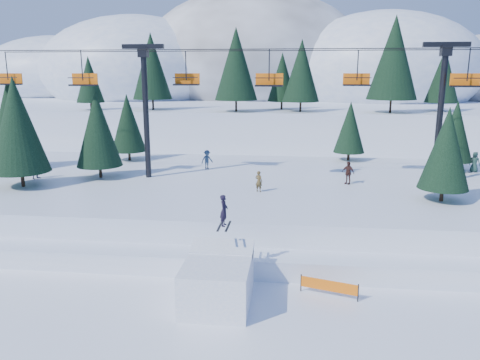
# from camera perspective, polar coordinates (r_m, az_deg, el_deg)

# --- Properties ---
(ground) EXTENTS (160.00, 160.00, 0.00)m
(ground) POSITION_cam_1_polar(r_m,az_deg,el_deg) (20.65, -1.34, -18.06)
(ground) COLOR white
(ground) RESTS_ON ground
(mid_shelf) EXTENTS (70.00, 22.00, 2.50)m
(mid_shelf) POSITION_cam_1_polar(r_m,az_deg,el_deg) (36.84, 2.50, -1.87)
(mid_shelf) COLOR white
(mid_shelf) RESTS_ON ground
(berm) EXTENTS (70.00, 6.00, 1.10)m
(berm) POSITION_cam_1_polar(r_m,az_deg,el_deg) (27.57, 0.96, -8.55)
(berm) COLOR white
(berm) RESTS_ON ground
(mountain_ridge) EXTENTS (119.00, 60.17, 26.46)m
(mountain_ridge) POSITION_cam_1_polar(r_m,az_deg,el_deg) (91.17, 1.88, 12.25)
(mountain_ridge) COLOR white
(mountain_ridge) RESTS_ON ground
(jump_kicker) EXTENTS (3.08, 4.33, 4.91)m
(jump_kicker) POSITION_cam_1_polar(r_m,az_deg,el_deg) (22.41, -2.74, -12.13)
(jump_kicker) COLOR white
(jump_kicker) RESTS_ON ground
(chairlift) EXTENTS (46.93, 3.21, 10.28)m
(chairlift) POSITION_cam_1_polar(r_m,az_deg,el_deg) (35.66, 3.57, 10.77)
(chairlift) COLOR black
(chairlift) RESTS_ON mid_shelf
(conifer_stand) EXTENTS (63.98, 17.38, 8.02)m
(conifer_stand) POSITION_cam_1_polar(r_m,az_deg,el_deg) (36.10, 3.88, 6.41)
(conifer_stand) COLOR black
(conifer_stand) RESTS_ON mid_shelf
(distant_skiers) EXTENTS (36.17, 9.46, 1.75)m
(distant_skiers) POSITION_cam_1_polar(r_m,az_deg,el_deg) (37.68, 1.20, 1.74)
(distant_skiers) COLOR #41241E
(distant_skiers) RESTS_ON mid_shelf
(banner_near) EXTENTS (2.74, 0.87, 0.90)m
(banner_near) POSITION_cam_1_polar(r_m,az_deg,el_deg) (23.66, 10.79, -12.57)
(banner_near) COLOR black
(banner_near) RESTS_ON ground
(banner_far) EXTENTS (2.85, 0.27, 0.90)m
(banner_far) POSITION_cam_1_polar(r_m,az_deg,el_deg) (26.18, 18.33, -10.45)
(banner_far) COLOR black
(banner_far) RESTS_ON ground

